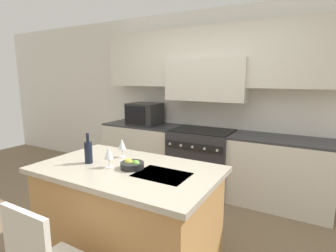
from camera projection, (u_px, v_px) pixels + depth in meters
name	position (u px, v px, depth m)	size (l,w,h in m)	color
ground_plane	(137.00, 250.00, 2.60)	(10.00, 10.00, 0.00)	#7A664C
back_cabinetry	(210.00, 84.00, 3.97)	(10.00, 0.46, 2.70)	silver
back_counter	(202.00, 160.00, 3.97)	(3.44, 0.62, 0.92)	silver
range_stove	(202.00, 160.00, 3.95)	(0.91, 0.70, 0.92)	#2D2D33
microwave	(145.00, 114.00, 4.35)	(0.50, 0.44, 0.35)	black
kitchen_island	(128.00, 214.00, 2.40)	(1.62, 0.96, 0.90)	#B7844C
wine_bottle	(88.00, 152.00, 2.42)	(0.07, 0.07, 0.28)	black
wine_glass_near	(109.00, 153.00, 2.30)	(0.08, 0.08, 0.19)	white
wine_glass_far	(122.00, 145.00, 2.60)	(0.08, 0.08, 0.19)	white
fruit_bowl	(132.00, 165.00, 2.29)	(0.21, 0.21, 0.08)	black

